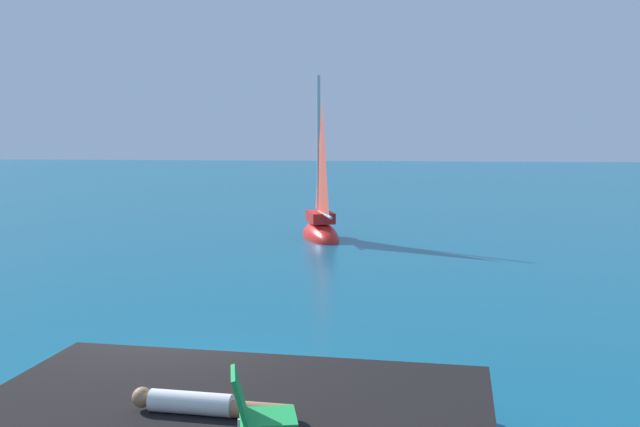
# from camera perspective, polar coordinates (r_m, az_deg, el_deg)

# --- Properties ---
(ground_plane) EXTENTS (160.00, 160.00, 0.00)m
(ground_plane) POSITION_cam_1_polar(r_m,az_deg,el_deg) (11.67, -10.67, -13.47)
(ground_plane) COLOR #0F5675
(boulder_seaward) EXTENTS (1.69, 1.56, 0.97)m
(boulder_seaward) POSITION_cam_1_polar(r_m,az_deg,el_deg) (10.49, 7.29, -15.78)
(boulder_seaward) COLOR black
(boulder_seaward) RESTS_ON ground
(boulder_inland) EXTENTS (1.32, 1.28, 0.71)m
(boulder_inland) POSITION_cam_1_polar(r_m,az_deg,el_deg) (10.23, -1.72, -16.32)
(boulder_inland) COLOR black
(boulder_inland) RESTS_ON ground
(sailboat_near) EXTENTS (2.15, 3.62, 6.52)m
(sailboat_near) POSITION_cam_1_polar(r_m,az_deg,el_deg) (26.61, 0.03, -1.19)
(sailboat_near) COLOR red
(sailboat_near) RESTS_ON ground
(person_sunbather) EXTENTS (1.76, 0.36, 0.25)m
(person_sunbather) POSITION_cam_1_polar(r_m,az_deg,el_deg) (7.98, -9.22, -14.59)
(person_sunbather) COLOR white
(person_sunbather) RESTS_ON shore_ledge
(beach_chair) EXTENTS (0.69, 0.60, 0.80)m
(beach_chair) POSITION_cam_1_polar(r_m,az_deg,el_deg) (6.92, -5.12, -15.04)
(beach_chair) COLOR green
(beach_chair) RESTS_ON shore_ledge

